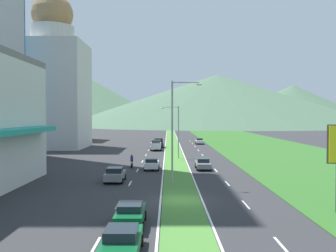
% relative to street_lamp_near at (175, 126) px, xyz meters
% --- Properties ---
extents(ground_plane, '(600.00, 600.00, 0.00)m').
position_rel_street_lamp_near_xyz_m(ground_plane, '(0.39, -6.56, -6.04)').
color(ground_plane, '#2D2D30').
extents(grass_median, '(3.20, 240.00, 0.06)m').
position_rel_street_lamp_near_xyz_m(grass_median, '(0.39, 53.44, -6.01)').
color(grass_median, '#477F33').
rests_on(grass_median, ground_plane).
extents(grass_verge_right, '(24.00, 240.00, 0.06)m').
position_rel_street_lamp_near_xyz_m(grass_verge_right, '(20.99, 53.44, -6.01)').
color(grass_verge_right, '#2D6023').
rests_on(grass_verge_right, ground_plane).
extents(lane_dash_left_1, '(0.16, 2.80, 0.01)m').
position_rel_street_lamp_near_xyz_m(lane_dash_left_1, '(-4.71, -17.27, -6.04)').
color(lane_dash_left_1, silver).
rests_on(lane_dash_left_1, ground_plane).
extents(lane_dash_left_2, '(0.16, 2.80, 0.01)m').
position_rel_street_lamp_near_xyz_m(lane_dash_left_2, '(-4.71, -7.98, -6.04)').
color(lane_dash_left_2, silver).
rests_on(lane_dash_left_2, ground_plane).
extents(lane_dash_left_3, '(0.16, 2.80, 0.01)m').
position_rel_street_lamp_near_xyz_m(lane_dash_left_3, '(-4.71, 1.30, -6.04)').
color(lane_dash_left_3, silver).
rests_on(lane_dash_left_3, ground_plane).
extents(lane_dash_left_4, '(0.16, 2.80, 0.01)m').
position_rel_street_lamp_near_xyz_m(lane_dash_left_4, '(-4.71, 10.59, -6.04)').
color(lane_dash_left_4, silver).
rests_on(lane_dash_left_4, ground_plane).
extents(lane_dash_left_5, '(0.16, 2.80, 0.01)m').
position_rel_street_lamp_near_xyz_m(lane_dash_left_5, '(-4.71, 19.88, -6.04)').
color(lane_dash_left_5, silver).
rests_on(lane_dash_left_5, ground_plane).
extents(lane_dash_left_6, '(0.16, 2.80, 0.01)m').
position_rel_street_lamp_near_xyz_m(lane_dash_left_6, '(-4.71, 29.16, -6.04)').
color(lane_dash_left_6, silver).
rests_on(lane_dash_left_6, ground_plane).
extents(lane_dash_left_7, '(0.16, 2.80, 0.01)m').
position_rel_street_lamp_near_xyz_m(lane_dash_left_7, '(-4.71, 38.45, -6.04)').
color(lane_dash_left_7, silver).
rests_on(lane_dash_left_7, ground_plane).
extents(lane_dash_left_8, '(0.16, 2.80, 0.01)m').
position_rel_street_lamp_near_xyz_m(lane_dash_left_8, '(-4.71, 47.74, -6.04)').
color(lane_dash_left_8, silver).
rests_on(lane_dash_left_8, ground_plane).
extents(lane_dash_left_9, '(0.16, 2.80, 0.01)m').
position_rel_street_lamp_near_xyz_m(lane_dash_left_9, '(-4.71, 57.02, -6.04)').
color(lane_dash_left_9, silver).
rests_on(lane_dash_left_9, ground_plane).
extents(lane_dash_left_10, '(0.16, 2.80, 0.01)m').
position_rel_street_lamp_near_xyz_m(lane_dash_left_10, '(-4.71, 66.31, -6.04)').
color(lane_dash_left_10, silver).
rests_on(lane_dash_left_10, ground_plane).
extents(lane_dash_right_1, '(0.16, 2.80, 0.01)m').
position_rel_street_lamp_near_xyz_m(lane_dash_right_1, '(5.49, -17.27, -6.04)').
color(lane_dash_right_1, silver).
rests_on(lane_dash_right_1, ground_plane).
extents(lane_dash_right_2, '(0.16, 2.80, 0.01)m').
position_rel_street_lamp_near_xyz_m(lane_dash_right_2, '(5.49, -7.98, -6.04)').
color(lane_dash_right_2, silver).
rests_on(lane_dash_right_2, ground_plane).
extents(lane_dash_right_3, '(0.16, 2.80, 0.01)m').
position_rel_street_lamp_near_xyz_m(lane_dash_right_3, '(5.49, 1.30, -6.04)').
color(lane_dash_right_3, silver).
rests_on(lane_dash_right_3, ground_plane).
extents(lane_dash_right_4, '(0.16, 2.80, 0.01)m').
position_rel_street_lamp_near_xyz_m(lane_dash_right_4, '(5.49, 10.59, -6.04)').
color(lane_dash_right_4, silver).
rests_on(lane_dash_right_4, ground_plane).
extents(lane_dash_right_5, '(0.16, 2.80, 0.01)m').
position_rel_street_lamp_near_xyz_m(lane_dash_right_5, '(5.49, 19.88, -6.04)').
color(lane_dash_right_5, silver).
rests_on(lane_dash_right_5, ground_plane).
extents(lane_dash_right_6, '(0.16, 2.80, 0.01)m').
position_rel_street_lamp_near_xyz_m(lane_dash_right_6, '(5.49, 29.16, -6.04)').
color(lane_dash_right_6, silver).
rests_on(lane_dash_right_6, ground_plane).
extents(lane_dash_right_7, '(0.16, 2.80, 0.01)m').
position_rel_street_lamp_near_xyz_m(lane_dash_right_7, '(5.49, 38.45, -6.04)').
color(lane_dash_right_7, silver).
rests_on(lane_dash_right_7, ground_plane).
extents(lane_dash_right_8, '(0.16, 2.80, 0.01)m').
position_rel_street_lamp_near_xyz_m(lane_dash_right_8, '(5.49, 47.74, -6.04)').
color(lane_dash_right_8, silver).
rests_on(lane_dash_right_8, ground_plane).
extents(lane_dash_right_9, '(0.16, 2.80, 0.01)m').
position_rel_street_lamp_near_xyz_m(lane_dash_right_9, '(5.49, 57.02, -6.04)').
color(lane_dash_right_9, silver).
rests_on(lane_dash_right_9, ground_plane).
extents(lane_dash_right_10, '(0.16, 2.80, 0.01)m').
position_rel_street_lamp_near_xyz_m(lane_dash_right_10, '(5.49, 66.31, -6.04)').
color(lane_dash_right_10, silver).
rests_on(lane_dash_right_10, ground_plane).
extents(edge_line_median_left, '(0.16, 240.00, 0.01)m').
position_rel_street_lamp_near_xyz_m(edge_line_median_left, '(-1.36, 53.44, -6.04)').
color(edge_line_median_left, silver).
rests_on(edge_line_median_left, ground_plane).
extents(edge_line_median_right, '(0.16, 240.00, 0.01)m').
position_rel_street_lamp_near_xyz_m(edge_line_median_right, '(2.14, 53.44, -6.04)').
color(edge_line_median_right, silver).
rests_on(edge_line_median_right, ground_plane).
extents(domed_building, '(14.18, 14.18, 33.85)m').
position_rel_street_lamp_near_xyz_m(domed_building, '(-26.10, 44.43, 8.50)').
color(domed_building, silver).
rests_on(domed_building, ground_plane).
extents(midrise_colored, '(14.14, 14.14, 23.38)m').
position_rel_street_lamp_near_xyz_m(midrise_colored, '(-33.95, 71.44, 5.65)').
color(midrise_colored, yellow).
rests_on(midrise_colored, ground_plane).
extents(hill_far_left, '(162.41, 162.41, 43.44)m').
position_rel_street_lamp_near_xyz_m(hill_far_left, '(-76.89, 285.05, 15.68)').
color(hill_far_left, '#47664C').
rests_on(hill_far_left, ground_plane).
extents(hill_far_center, '(237.02, 237.02, 38.88)m').
position_rel_street_lamp_near_xyz_m(hill_far_center, '(37.50, 250.96, 13.40)').
color(hill_far_center, '#47664C').
rests_on(hill_far_center, ground_plane).
extents(hill_far_right, '(143.89, 143.89, 34.37)m').
position_rel_street_lamp_near_xyz_m(hill_far_right, '(110.52, 293.01, 11.14)').
color(hill_far_right, '#47664C').
rests_on(hill_far_right, ground_plane).
extents(street_lamp_near, '(3.10, 0.28, 10.61)m').
position_rel_street_lamp_near_xyz_m(street_lamp_near, '(0.00, 0.00, 0.00)').
color(street_lamp_near, '#99999E').
rests_on(street_lamp_near, ground_plane).
extents(street_lamp_mid, '(3.07, 0.41, 8.68)m').
position_rel_street_lamp_near_xyz_m(street_lamp_mid, '(0.64, 23.79, -1.00)').
color(street_lamp_mid, '#99999E').
rests_on(street_lamp_mid, ground_plane).
extents(car_0, '(1.94, 4.09, 1.48)m').
position_rel_street_lamp_near_xyz_m(car_0, '(-2.87, 11.28, -5.28)').
color(car_0, silver).
rests_on(car_0, ground_plane).
extents(car_1, '(2.03, 4.05, 1.57)m').
position_rel_street_lamp_near_xyz_m(car_1, '(-6.44, 2.24, -5.25)').
color(car_1, slate).
rests_on(car_1, ground_plane).
extents(car_2, '(1.93, 4.41, 1.45)m').
position_rel_street_lamp_near_xyz_m(car_2, '(3.90, 11.51, -5.30)').
color(car_2, slate).
rests_on(car_2, ground_plane).
extents(car_3, '(1.90, 4.61, 1.46)m').
position_rel_street_lamp_near_xyz_m(car_3, '(7.13, 55.19, -5.29)').
color(car_3, silver).
rests_on(car_3, ground_plane).
extents(car_4, '(2.00, 4.37, 1.48)m').
position_rel_street_lamp_near_xyz_m(car_4, '(-3.08, -18.76, -5.29)').
color(car_4, '#0C5128').
rests_on(car_4, ground_plane).
extents(car_5, '(1.89, 4.24, 1.50)m').
position_rel_street_lamp_near_xyz_m(car_5, '(-3.16, -13.65, -5.27)').
color(car_5, '#0C5128').
rests_on(car_5, ground_plane).
extents(pickup_truck_0, '(2.18, 5.40, 2.00)m').
position_rel_street_lamp_near_xyz_m(pickup_truck_0, '(-3.18, 38.80, -5.06)').
color(pickup_truck_0, silver).
rests_on(pickup_truck_0, ground_plane).
extents(pickup_truck_1, '(2.18, 5.40, 2.00)m').
position_rel_street_lamp_near_xyz_m(pickup_truck_1, '(-2.86, 45.23, -5.06)').
color(pickup_truck_1, black).
rests_on(pickup_truck_1, ground_plane).
extents(motorcycle_rider, '(0.36, 2.00, 1.80)m').
position_rel_street_lamp_near_xyz_m(motorcycle_rider, '(-5.69, 13.12, -5.30)').
color(motorcycle_rider, black).
rests_on(motorcycle_rider, ground_plane).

